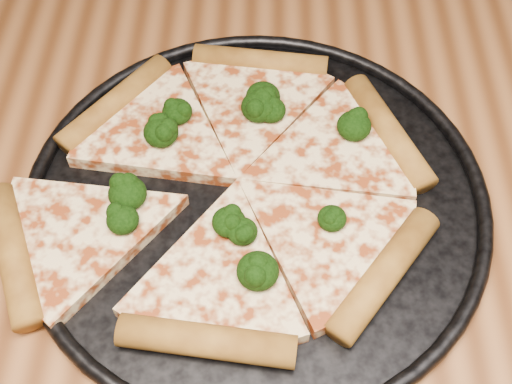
{
  "coord_description": "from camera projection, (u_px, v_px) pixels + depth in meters",
  "views": [
    {
      "loc": [
        -0.06,
        -0.23,
        1.24
      ],
      "look_at": [
        -0.07,
        0.11,
        0.77
      ],
      "focal_mm": 46.44,
      "sensor_mm": 36.0,
      "label": 1
    }
  ],
  "objects": [
    {
      "name": "pizza_pan",
      "position": [
        256.0,
        197.0,
        0.59
      ],
      "size": [
        0.41,
        0.41,
        0.02
      ],
      "color": "black",
      "rests_on": "dining_table"
    },
    {
      "name": "dining_table",
      "position": [
        326.0,
        355.0,
        0.61
      ],
      "size": [
        1.2,
        0.9,
        0.75
      ],
      "color": "brown",
      "rests_on": "ground"
    },
    {
      "name": "pizza",
      "position": [
        229.0,
        183.0,
        0.59
      ],
      "size": [
        0.4,
        0.34,
        0.03
      ],
      "rotation": [
        0.0,
        0.0,
        -0.12
      ],
      "color": "#FED99B",
      "rests_on": "pizza_pan"
    },
    {
      "name": "broccoli_florets",
      "position": [
        228.0,
        159.0,
        0.59
      ],
      "size": [
        0.23,
        0.22,
        0.03
      ],
      "color": "black",
      "rests_on": "pizza"
    }
  ]
}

